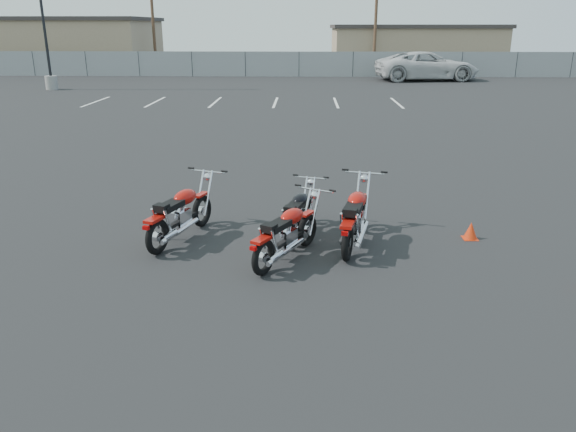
{
  "coord_description": "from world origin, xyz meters",
  "views": [
    {
      "loc": [
        0.46,
        -8.09,
        3.6
      ],
      "look_at": [
        0.2,
        0.6,
        0.65
      ],
      "focal_mm": 35.0,
      "sensor_mm": 36.0,
      "label": 1
    }
  ],
  "objects_px": {
    "motorcycle_second_black": "(298,214)",
    "motorcycle_third_red": "(355,218)",
    "motorcycle_front_red": "(181,214)",
    "white_van": "(428,58)",
    "motorcycle_rear_red": "(287,234)"
  },
  "relations": [
    {
      "from": "motorcycle_second_black",
      "to": "motorcycle_rear_red",
      "type": "xyz_separation_m",
      "value": [
        -0.17,
        -1.13,
        0.04
      ]
    },
    {
      "from": "motorcycle_front_red",
      "to": "motorcycle_second_black",
      "type": "distance_m",
      "value": 2.08
    },
    {
      "from": "motorcycle_front_red",
      "to": "motorcycle_second_black",
      "type": "xyz_separation_m",
      "value": [
        2.06,
        0.28,
        -0.07
      ]
    },
    {
      "from": "motorcycle_front_red",
      "to": "white_van",
      "type": "distance_m",
      "value": 32.73
    },
    {
      "from": "motorcycle_second_black",
      "to": "motorcycle_third_red",
      "type": "relative_size",
      "value": 0.83
    },
    {
      "from": "motorcycle_second_black",
      "to": "white_van",
      "type": "height_order",
      "value": "white_van"
    },
    {
      "from": "motorcycle_second_black",
      "to": "motorcycle_rear_red",
      "type": "relative_size",
      "value": 0.94
    },
    {
      "from": "motorcycle_front_red",
      "to": "motorcycle_second_black",
      "type": "height_order",
      "value": "motorcycle_front_red"
    },
    {
      "from": "motorcycle_front_red",
      "to": "white_van",
      "type": "height_order",
      "value": "white_van"
    },
    {
      "from": "motorcycle_front_red",
      "to": "white_van",
      "type": "xyz_separation_m",
      "value": [
        10.57,
        30.96,
        1.05
      ]
    },
    {
      "from": "motorcycle_third_red",
      "to": "white_van",
      "type": "xyz_separation_m",
      "value": [
        7.52,
        31.1,
        1.04
      ]
    },
    {
      "from": "motorcycle_second_black",
      "to": "white_van",
      "type": "relative_size",
      "value": 0.23
    },
    {
      "from": "motorcycle_second_black",
      "to": "motorcycle_front_red",
      "type": "bearing_deg",
      "value": -172.37
    },
    {
      "from": "motorcycle_second_black",
      "to": "motorcycle_third_red",
      "type": "distance_m",
      "value": 1.08
    },
    {
      "from": "motorcycle_third_red",
      "to": "motorcycle_rear_red",
      "type": "relative_size",
      "value": 1.13
    }
  ]
}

